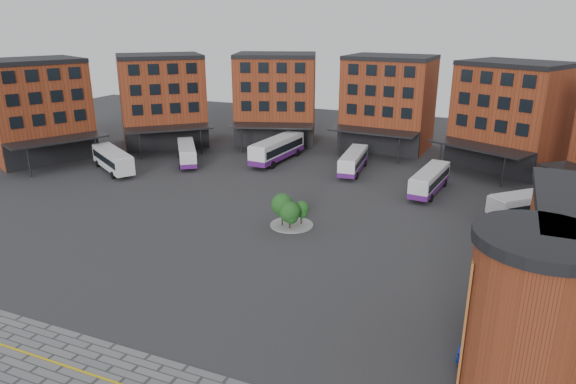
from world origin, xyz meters
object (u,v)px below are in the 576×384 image
at_px(bus_b, 187,153).
at_px(bus_d, 353,161).
at_px(bus_c, 277,149).
at_px(blue_car, 495,360).
at_px(tree_island, 289,210).
at_px(bus_f, 538,205).
at_px(bus_a, 113,159).
at_px(bus_e, 430,180).

height_order(bus_b, bus_d, bus_b).
bearing_deg(bus_c, bus_b, -147.39).
height_order(bus_b, blue_car, bus_b).
xyz_separation_m(tree_island, bus_f, (23.01, 11.68, -0.09)).
bearing_deg(bus_a, bus_c, -22.16).
relative_size(tree_island, bus_a, 0.42).
distance_m(bus_a, bus_d, 33.00).
distance_m(tree_island, bus_c, 25.37).
relative_size(bus_d, bus_f, 1.02).
distance_m(bus_b, bus_f, 46.33).
bearing_deg(tree_island, bus_f, 26.91).
relative_size(tree_island, blue_car, 1.04).
distance_m(bus_e, blue_car, 33.51).
xyz_separation_m(bus_d, bus_f, (22.60, -9.95, 0.20)).
distance_m(bus_a, bus_f, 53.14).
bearing_deg(bus_b, blue_car, -72.87).
height_order(tree_island, bus_c, tree_island).
xyz_separation_m(tree_island, bus_b, (-23.06, 16.51, -0.28)).
distance_m(tree_island, bus_f, 25.81).
bearing_deg(bus_a, bus_d, -35.89).
bearing_deg(bus_c, tree_island, -58.44).
height_order(bus_a, bus_b, bus_a).
relative_size(bus_a, bus_e, 1.00).
height_order(bus_b, bus_f, bus_f).
xyz_separation_m(bus_c, bus_f, (34.45, -10.97, -0.11)).
bearing_deg(bus_d, blue_car, -67.38).
xyz_separation_m(bus_b, blue_car, (43.05, -32.16, -0.84)).
bearing_deg(bus_d, bus_a, -162.55).
bearing_deg(bus_c, bus_d, -0.14).
height_order(tree_island, blue_car, tree_island).
distance_m(bus_d, bus_f, 24.69).
height_order(tree_island, bus_f, tree_island).
relative_size(bus_a, bus_d, 1.02).
xyz_separation_m(bus_c, bus_d, (11.85, -1.02, -0.32)).
bearing_deg(tree_island, blue_car, -38.06).
height_order(bus_d, blue_car, bus_d).
height_order(bus_a, blue_car, bus_a).
bearing_deg(bus_f, tree_island, -107.08).
xyz_separation_m(bus_d, blue_car, (19.57, -37.28, -0.83)).
bearing_deg(blue_car, bus_a, 67.62).
bearing_deg(bus_f, bus_d, -157.75).
xyz_separation_m(bus_e, bus_f, (11.67, -5.03, 0.17)).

